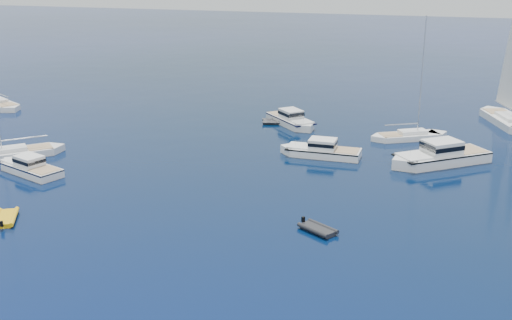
# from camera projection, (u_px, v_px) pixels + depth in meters

# --- Properties ---
(ground) EXTENTS (400.00, 400.00, 0.00)m
(ground) POSITION_uv_depth(u_px,v_px,m) (168.00, 318.00, 39.74)
(ground) COLOR #081752
(ground) RESTS_ON ground
(motor_cruiser_centre) EXTENTS (9.53, 3.10, 2.48)m
(motor_cruiser_centre) POSITION_uv_depth(u_px,v_px,m) (321.00, 156.00, 71.00)
(motor_cruiser_centre) COLOR white
(motor_cruiser_centre) RESTS_ON ground
(motor_cruiser_far_l) EXTENTS (9.21, 5.82, 2.32)m
(motor_cruiser_far_l) POSITION_uv_depth(u_px,v_px,m) (30.00, 173.00, 65.69)
(motor_cruiser_far_l) COLOR white
(motor_cruiser_far_l) RESTS_ON ground
(motor_cruiser_distant) EXTENTS (11.76, 10.29, 3.16)m
(motor_cruiser_distant) POSITION_uv_depth(u_px,v_px,m) (438.00, 163.00, 68.51)
(motor_cruiser_distant) COLOR silver
(motor_cruiser_distant) RESTS_ON ground
(motor_cruiser_horizon) EXTENTS (8.67, 9.00, 2.51)m
(motor_cruiser_horizon) POSITION_uv_depth(u_px,v_px,m) (292.00, 125.00, 83.66)
(motor_cruiser_horizon) COLOR silver
(motor_cruiser_horizon) RESTS_ON ground
(sailboat_mid_l) EXTENTS (10.36, 10.00, 16.80)m
(sailboat_mid_l) POSITION_uv_depth(u_px,v_px,m) (14.00, 157.00, 70.65)
(sailboat_mid_l) COLOR silver
(sailboat_mid_l) RESTS_ON ground
(sailboat_centre) EXTENTS (10.12, 7.17, 14.86)m
(sailboat_centre) POSITION_uv_depth(u_px,v_px,m) (409.00, 139.00, 77.39)
(sailboat_centre) COLOR white
(sailboat_centre) RESTS_ON ground
(sailboat_sails_r) EXTENTS (7.78, 14.03, 20.02)m
(sailboat_sails_r) POSITION_uv_depth(u_px,v_px,m) (507.00, 124.00, 84.04)
(sailboat_sails_r) COLOR silver
(sailboat_sails_r) RESTS_ON ground
(sailboat_far_l) EXTENTS (10.91, 8.16, 16.20)m
(sailboat_far_l) POSITION_uv_depth(u_px,v_px,m) (0.00, 107.00, 93.41)
(sailboat_far_l) COLOR white
(sailboat_far_l) RESTS_ON ground
(tender_yellow) EXTENTS (3.65, 4.38, 0.95)m
(tender_yellow) POSITION_uv_depth(u_px,v_px,m) (6.00, 220.00, 54.08)
(tender_yellow) COLOR #E6AD0D
(tender_yellow) RESTS_ON ground
(tender_grey_near) EXTENTS (3.78, 3.36, 0.95)m
(tender_grey_near) POSITION_uv_depth(u_px,v_px,m) (318.00, 232.00, 51.95)
(tender_grey_near) COLOR black
(tender_grey_near) RESTS_ON ground
(tender_grey_far) EXTENTS (4.78, 3.37, 0.95)m
(tender_grey_far) POSITION_uv_depth(u_px,v_px,m) (278.00, 123.00, 84.42)
(tender_grey_far) COLOR black
(tender_grey_far) RESTS_ON ground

